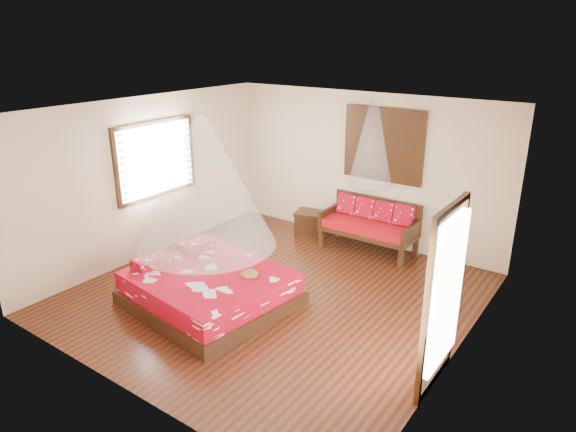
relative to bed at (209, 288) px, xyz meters
The scene contains 10 objects.
room 1.52m from the bed, 51.01° to the left, with size 5.54×5.54×2.84m.
bed is the anchor object (origin of this frame).
daybed 3.33m from the bed, 72.07° to the left, with size 1.71×0.76×0.94m.
storage_chest 3.24m from the bed, 95.01° to the left, with size 0.74×0.62×0.45m.
shutter_panel 4.00m from the bed, 73.71° to the left, with size 1.52×0.06×1.32m.
window_left 2.72m from the bed, 154.84° to the left, with size 0.10×1.74×1.34m.
glazed_door 3.45m from the bed, ahead, with size 0.08×1.02×2.16m.
wine_tray 0.68m from the bed, 28.00° to the left, with size 0.26×0.26×0.21m.
mosquito_net_main 1.60m from the bed, ahead, with size 1.96×1.96×1.80m, color white.
mosquito_net_daybed 3.64m from the bed, 71.36° to the left, with size 0.77×0.77×1.50m, color white.
Camera 1 is at (4.21, -5.58, 3.81)m, focal length 32.00 mm.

